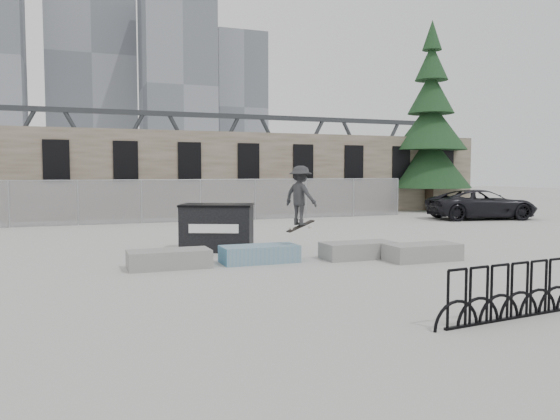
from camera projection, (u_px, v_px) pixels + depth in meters
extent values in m
plane|color=#ABABA6|center=(303.00, 261.00, 14.47)|extent=(120.00, 120.00, 0.00)
cube|color=#685C4D|center=(185.00, 174.00, 29.47)|extent=(36.00, 2.50, 4.50)
cube|color=black|center=(56.00, 161.00, 25.97)|extent=(1.20, 0.12, 2.00)
cube|color=black|center=(126.00, 161.00, 27.10)|extent=(1.20, 0.12, 2.00)
cube|color=black|center=(190.00, 162.00, 28.24)|extent=(1.20, 0.12, 2.00)
cube|color=black|center=(249.00, 162.00, 29.37)|extent=(1.20, 0.12, 2.00)
cube|color=black|center=(303.00, 162.00, 30.50)|extent=(1.20, 0.12, 2.00)
cube|color=black|center=(354.00, 163.00, 31.63)|extent=(1.20, 0.12, 2.00)
cube|color=black|center=(401.00, 163.00, 32.76)|extent=(1.20, 0.12, 2.00)
cube|color=black|center=(445.00, 163.00, 33.89)|extent=(1.20, 0.12, 2.00)
cylinder|color=gray|center=(9.00, 204.00, 23.14)|extent=(0.06, 0.06, 2.00)
cylinder|color=gray|center=(78.00, 203.00, 24.11)|extent=(0.06, 0.06, 2.00)
cylinder|color=gray|center=(141.00, 202.00, 25.08)|extent=(0.06, 0.06, 2.00)
cylinder|color=gray|center=(200.00, 200.00, 26.06)|extent=(0.06, 0.06, 2.00)
cylinder|color=gray|center=(255.00, 199.00, 27.03)|extent=(0.06, 0.06, 2.00)
cylinder|color=gray|center=(306.00, 199.00, 28.00)|extent=(0.06, 0.06, 2.00)
cylinder|color=gray|center=(353.00, 198.00, 28.97)|extent=(0.06, 0.06, 2.00)
cylinder|color=gray|center=(398.00, 197.00, 29.94)|extent=(0.06, 0.06, 2.00)
cube|color=#99999E|center=(200.00, 200.00, 26.06)|extent=(22.00, 0.02, 2.00)
cylinder|color=gray|center=(200.00, 180.00, 25.99)|extent=(22.00, 0.04, 0.04)
cube|color=gray|center=(169.00, 259.00, 13.42)|extent=(2.00, 0.90, 0.45)
cube|color=#2D471E|center=(169.00, 252.00, 13.41)|extent=(1.76, 0.66, 0.10)
cube|color=teal|center=(259.00, 254.00, 14.24)|extent=(2.00, 0.90, 0.45)
cube|color=#2D471E|center=(259.00, 248.00, 14.23)|extent=(1.76, 0.66, 0.10)
cube|color=gray|center=(358.00, 250.00, 14.92)|extent=(2.00, 0.90, 0.45)
cube|color=#2D471E|center=(358.00, 244.00, 14.91)|extent=(1.76, 0.66, 0.10)
cube|color=gray|center=(423.00, 252.00, 14.55)|extent=(2.00, 0.90, 0.45)
cube|color=#2D471E|center=(423.00, 246.00, 14.54)|extent=(1.76, 0.66, 0.10)
cube|color=black|center=(217.00, 228.00, 16.39)|extent=(2.40, 1.97, 1.35)
cube|color=black|center=(217.00, 205.00, 16.34)|extent=(2.47, 2.04, 0.06)
cube|color=white|center=(214.00, 229.00, 15.75)|extent=(1.34, 0.60, 0.26)
cube|color=black|center=(519.00, 317.00, 8.83)|extent=(3.14, 0.38, 0.04)
torus|color=black|center=(457.00, 299.00, 8.20)|extent=(0.89, 0.14, 0.89)
torus|color=black|center=(479.00, 296.00, 8.40)|extent=(0.89, 0.14, 0.89)
torus|color=black|center=(500.00, 293.00, 8.60)|extent=(0.89, 0.14, 0.89)
torus|color=black|center=(519.00, 291.00, 8.80)|extent=(0.89, 0.14, 0.89)
torus|color=black|center=(538.00, 288.00, 9.00)|extent=(0.89, 0.14, 0.89)
torus|color=black|center=(557.00, 285.00, 9.20)|extent=(0.89, 0.14, 0.89)
cylinder|color=#38281E|center=(429.00, 191.00, 33.46)|extent=(0.50, 0.50, 2.41)
cone|color=black|center=(430.00, 162.00, 33.34)|extent=(4.98, 4.98, 3.20)
cone|color=black|center=(431.00, 125.00, 33.18)|extent=(4.38, 4.38, 3.00)
cone|color=black|center=(431.00, 92.00, 33.04)|extent=(2.78, 2.78, 2.60)
cone|color=black|center=(432.00, 62.00, 32.92)|extent=(1.98, 1.98, 2.20)
cone|color=black|center=(432.00, 35.00, 32.81)|extent=(1.17, 1.17, 1.80)
cube|color=slate|center=(90.00, 60.00, 105.36)|extent=(16.00, 14.00, 48.00)
cube|color=slate|center=(177.00, 89.00, 96.81)|extent=(12.00, 12.00, 34.00)
cube|color=slate|center=(237.00, 110.00, 111.23)|extent=(10.00, 10.00, 30.00)
cube|color=#2D3033|center=(205.00, 159.00, 69.03)|extent=(70.00, 3.00, 1.20)
cube|color=#2D3033|center=(204.00, 115.00, 68.64)|extent=(70.00, 0.60, 0.60)
cube|color=gray|center=(406.00, 174.00, 79.77)|extent=(2.00, 3.00, 4.00)
imported|color=black|center=(482.00, 204.00, 27.33)|extent=(5.73, 3.53, 1.48)
imported|color=#28292B|center=(301.00, 195.00, 14.35)|extent=(0.97, 1.17, 1.57)
cube|color=black|center=(300.00, 226.00, 14.41)|extent=(0.79, 0.30, 0.29)
cylinder|color=beige|center=(292.00, 229.00, 14.24)|extent=(0.06, 0.03, 0.06)
cylinder|color=beige|center=(290.00, 228.00, 14.38)|extent=(0.06, 0.03, 0.06)
cylinder|color=beige|center=(311.00, 228.00, 14.44)|extent=(0.06, 0.03, 0.06)
cylinder|color=beige|center=(309.00, 227.00, 14.57)|extent=(0.06, 0.03, 0.06)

